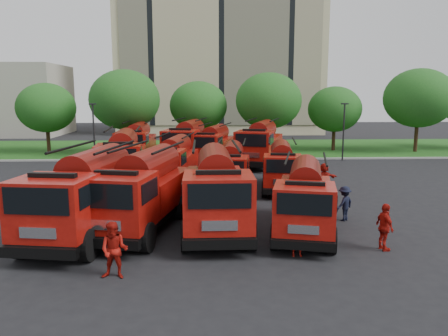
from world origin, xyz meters
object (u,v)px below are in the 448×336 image
(fire_truck_10, at_px, (213,145))
(fire_truck_2, at_px, (216,190))
(fire_truck_3, at_px, (305,198))
(firefighter_5, at_px, (323,193))
(firefighter_1, at_px, (116,278))
(firefighter_4, at_px, (62,218))
(fire_truck_4, at_px, (123,158))
(fire_truck_5, at_px, (173,162))
(fire_truck_8, at_px, (137,143))
(firefighter_0, at_px, (297,256))
(fire_truck_6, at_px, (231,168))
(fire_truck_9, at_px, (188,142))
(firefighter_3, at_px, (344,220))
(fire_truck_0, at_px, (85,194))
(firefighter_2, at_px, (383,250))
(fire_truck_11, at_px, (260,143))
(fire_truck_1, at_px, (141,191))
(fire_truck_7, at_px, (282,166))

(fire_truck_10, bearing_deg, fire_truck_2, -75.17)
(fire_truck_3, height_order, firefighter_5, fire_truck_3)
(firefighter_1, relative_size, firefighter_4, 1.06)
(fire_truck_4, bearing_deg, fire_truck_5, -10.72)
(fire_truck_8, xyz_separation_m, firefighter_0, (9.35, -22.79, -1.71))
(fire_truck_3, relative_size, firefighter_0, 4.74)
(firefighter_1, bearing_deg, fire_truck_6, 77.29)
(fire_truck_4, distance_m, firefighter_4, 8.07)
(fire_truck_9, bearing_deg, fire_truck_4, -102.28)
(firefighter_4, bearing_deg, firefighter_5, -103.69)
(firefighter_3, bearing_deg, fire_truck_2, -29.16)
(fire_truck_3, relative_size, firefighter_1, 3.69)
(fire_truck_0, bearing_deg, firefighter_2, -2.50)
(fire_truck_3, distance_m, fire_truck_11, 18.14)
(firefighter_2, bearing_deg, fire_truck_1, 63.61)
(fire_truck_9, bearing_deg, fire_truck_1, -83.38)
(fire_truck_0, relative_size, firefighter_2, 4.42)
(fire_truck_0, xyz_separation_m, fire_truck_9, (3.51, 19.60, 0.03))
(fire_truck_11, bearing_deg, fire_truck_10, -174.20)
(fire_truck_11, relative_size, firefighter_5, 4.53)
(fire_truck_11, xyz_separation_m, firefighter_3, (1.95, -16.45, -1.83))
(fire_truck_11, xyz_separation_m, firefighter_5, (2.50, -10.82, -1.83))
(firefighter_2, bearing_deg, fire_truck_9, 12.35)
(fire_truck_1, height_order, fire_truck_3, fire_truck_1)
(fire_truck_2, height_order, firefighter_1, fire_truck_2)
(fire_truck_5, bearing_deg, fire_truck_9, 94.63)
(fire_truck_2, bearing_deg, firefighter_3, 9.26)
(firefighter_0, distance_m, firefighter_3, 5.48)
(fire_truck_2, bearing_deg, fire_truck_3, -10.11)
(fire_truck_11, bearing_deg, fire_truck_8, -172.59)
(firefighter_1, distance_m, firefighter_5, 15.48)
(fire_truck_9, xyz_separation_m, fire_truck_10, (2.16, -0.67, -0.19))
(fire_truck_4, xyz_separation_m, fire_truck_11, (9.98, 7.71, 0.06))
(fire_truck_2, xyz_separation_m, fire_truck_7, (4.29, 8.01, -0.30))
(firefighter_5, bearing_deg, fire_truck_8, -47.61)
(firefighter_2, distance_m, firefighter_5, 9.64)
(fire_truck_3, distance_m, firefighter_2, 3.78)
(fire_truck_4, height_order, fire_truck_5, fire_truck_4)
(fire_truck_0, distance_m, fire_truck_1, 2.35)
(fire_truck_3, relative_size, fire_truck_4, 0.88)
(fire_truck_6, height_order, firefighter_1, fire_truck_6)
(fire_truck_5, height_order, fire_truck_7, fire_truck_5)
(fire_truck_5, xyz_separation_m, firefighter_4, (-4.82, -7.42, -1.57))
(fire_truck_2, relative_size, fire_truck_5, 1.08)
(firefighter_0, distance_m, firefighter_1, 6.56)
(fire_truck_0, bearing_deg, firefighter_3, 16.85)
(fire_truck_8, bearing_deg, fire_truck_5, -68.37)
(fire_truck_3, xyz_separation_m, fire_truck_5, (-6.38, 10.12, 0.05))
(fire_truck_3, distance_m, firefighter_4, 11.61)
(fire_truck_1, height_order, fire_truck_11, fire_truck_11)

